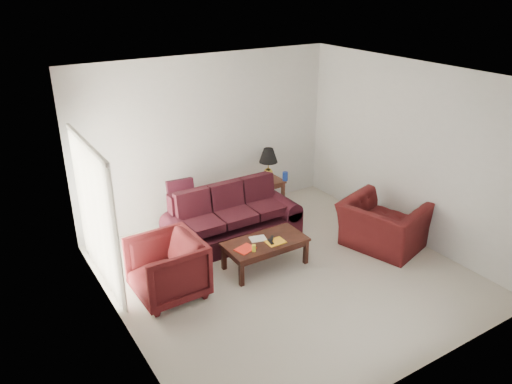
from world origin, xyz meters
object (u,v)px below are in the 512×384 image
Objects in this scene: sofa at (233,217)px; armchair_right at (382,225)px; floor_lamp at (90,204)px; armchair_left at (167,268)px; coffee_table at (265,253)px; end_table at (268,193)px.

sofa is 1.83× the size of armchair_right.
floor_lamp is 1.80× the size of armchair_left.
armchair_left is 0.75× the size of coffee_table.
armchair_right is (3.56, -0.62, -0.03)m from armchair_left.
sofa reaches higher than coffee_table.
end_table is at bearing 1.14° from armchair_right.
coffee_table is at bearing 58.57° from armchair_right.
floor_lamp reaches higher than armchair_right.
floor_lamp reaches higher than coffee_table.
end_table is 2.19m from coffee_table.
end_table is at bearing -0.85° from floor_lamp.
sofa is 2.36× the size of armchair_left.
sofa is 1.00m from coffee_table.
armchair_left is 3.62m from armchair_right.
sofa is at bearing -146.20° from end_table.
sofa is at bearing -22.93° from floor_lamp.
armchair_right is at bearing -13.82° from coffee_table.
end_table is 3.42m from floor_lamp.
floor_lamp reaches higher than sofa.
armchair_left is at bearing -148.64° from end_table.
armchair_left is (0.54, -1.77, -0.43)m from floor_lamp.
end_table is 0.33× the size of floor_lamp.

